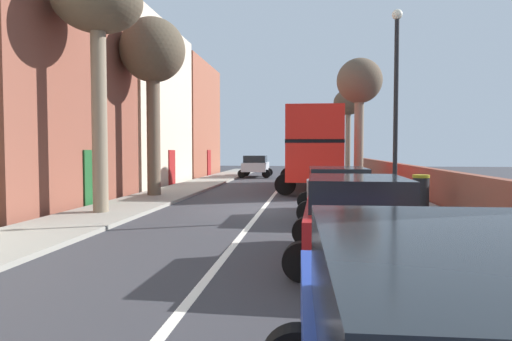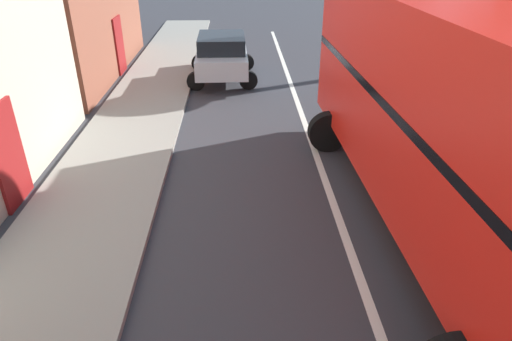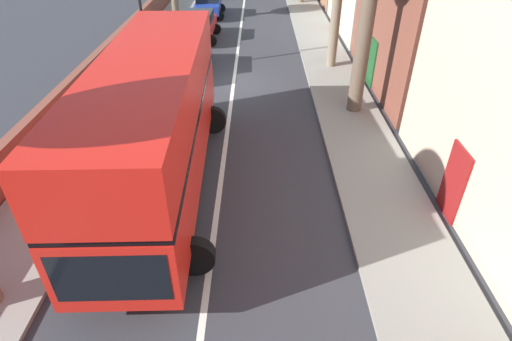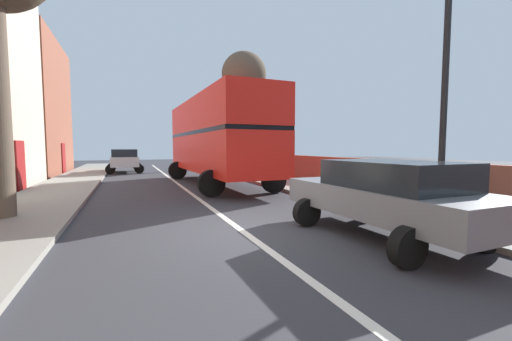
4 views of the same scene
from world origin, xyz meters
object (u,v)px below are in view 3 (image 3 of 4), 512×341
(double_decker_bus, at_px, (155,118))
(parked_car_blue_right_1, at_px, (208,3))
(parked_car_red_right_0, at_px, (198,24))
(litter_bin_right, at_px, (124,66))
(parked_car_grey_right_4, at_px, (185,54))

(double_decker_bus, height_order, parked_car_blue_right_1, double_decker_bus)
(parked_car_red_right_0, distance_m, litter_bin_right, 7.34)
(parked_car_red_right_0, relative_size, parked_car_grey_right_4, 0.93)
(parked_car_grey_right_4, height_order, litter_bin_right, parked_car_grey_right_4)
(parked_car_red_right_0, relative_size, litter_bin_right, 3.63)
(double_decker_bus, distance_m, parked_car_blue_right_1, 21.61)
(double_decker_bus, xyz_separation_m, parked_car_blue_right_1, (0.80, -21.55, -1.40))
(parked_car_blue_right_1, bearing_deg, parked_car_red_right_0, 90.03)
(parked_car_blue_right_1, height_order, parked_car_grey_right_4, parked_car_blue_right_1)
(parked_car_red_right_0, xyz_separation_m, litter_bin_right, (2.80, 6.78, -0.22))
(parked_car_red_right_0, xyz_separation_m, parked_car_grey_right_4, (0.00, 5.71, -0.02))
(parked_car_blue_right_1, bearing_deg, litter_bin_right, 77.55)
(parked_car_red_right_0, xyz_separation_m, parked_car_blue_right_1, (0.00, -5.89, 0.03))
(double_decker_bus, height_order, parked_car_grey_right_4, double_decker_bus)
(litter_bin_right, bearing_deg, parked_car_red_right_0, -112.45)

